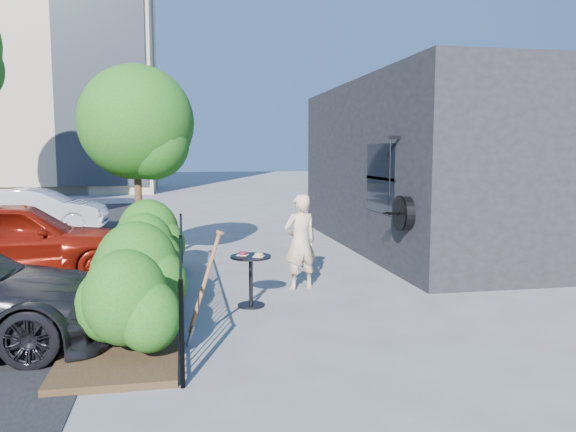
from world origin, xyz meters
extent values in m
plane|color=gray|center=(0.00, 0.00, 0.00)|extent=(120.00, 120.00, 0.00)
cube|color=black|center=(5.50, 4.50, 2.00)|extent=(6.00, 9.00, 4.00)
cube|color=black|center=(2.51, 2.40, 1.80)|extent=(0.04, 1.60, 1.40)
cube|color=black|center=(2.52, 2.40, 1.80)|extent=(0.05, 1.70, 0.06)
cylinder|color=black|center=(2.42, 0.90, 1.25)|extent=(0.18, 0.60, 0.60)
cylinder|color=black|center=(2.32, 0.90, 1.25)|extent=(0.03, 0.64, 0.64)
cube|color=black|center=(2.40, 1.40, 2.60)|extent=(0.25, 0.06, 0.06)
cylinder|color=black|center=(2.32, 1.40, 2.05)|extent=(0.02, 0.02, 1.05)
cylinder|color=black|center=(-1.50, -3.00, 0.55)|extent=(0.05, 0.05, 1.10)
cylinder|color=black|center=(-1.50, 0.00, 0.55)|extent=(0.05, 0.05, 1.10)
cylinder|color=black|center=(-1.50, 3.00, 0.55)|extent=(0.05, 0.05, 1.10)
cube|color=black|center=(-1.50, 0.00, 1.06)|extent=(0.03, 6.00, 0.03)
cube|color=black|center=(-1.50, 0.00, 0.10)|extent=(0.03, 6.00, 0.03)
cylinder|color=black|center=(-1.50, -2.90, 0.55)|extent=(0.02, 0.02, 1.04)
cylinder|color=black|center=(-1.50, -2.70, 0.55)|extent=(0.02, 0.02, 1.04)
cylinder|color=black|center=(-1.50, -2.50, 0.55)|extent=(0.02, 0.02, 1.04)
cylinder|color=black|center=(-1.50, -2.30, 0.55)|extent=(0.02, 0.02, 1.04)
cylinder|color=black|center=(-1.50, -2.10, 0.55)|extent=(0.02, 0.02, 1.04)
cylinder|color=black|center=(-1.50, -1.90, 0.55)|extent=(0.02, 0.02, 1.04)
cylinder|color=black|center=(-1.50, -1.70, 0.55)|extent=(0.02, 0.02, 1.04)
cylinder|color=black|center=(-1.50, -1.50, 0.55)|extent=(0.02, 0.02, 1.04)
cylinder|color=black|center=(-1.50, -1.30, 0.55)|extent=(0.02, 0.02, 1.04)
cylinder|color=black|center=(-1.50, -1.10, 0.55)|extent=(0.02, 0.02, 1.04)
cylinder|color=black|center=(-1.50, -0.90, 0.55)|extent=(0.02, 0.02, 1.04)
cylinder|color=black|center=(-1.50, -0.70, 0.55)|extent=(0.02, 0.02, 1.04)
cylinder|color=black|center=(-1.50, -0.50, 0.55)|extent=(0.02, 0.02, 1.04)
cylinder|color=black|center=(-1.50, -0.30, 0.55)|extent=(0.02, 0.02, 1.04)
cylinder|color=black|center=(-1.50, -0.10, 0.55)|extent=(0.02, 0.02, 1.04)
cylinder|color=black|center=(-1.50, 0.10, 0.55)|extent=(0.02, 0.02, 1.04)
cylinder|color=black|center=(-1.50, 0.30, 0.55)|extent=(0.02, 0.02, 1.04)
cylinder|color=black|center=(-1.50, 0.50, 0.55)|extent=(0.02, 0.02, 1.04)
cylinder|color=black|center=(-1.50, 0.70, 0.55)|extent=(0.02, 0.02, 1.04)
cylinder|color=black|center=(-1.50, 0.90, 0.55)|extent=(0.02, 0.02, 1.04)
cylinder|color=black|center=(-1.50, 1.10, 0.55)|extent=(0.02, 0.02, 1.04)
cylinder|color=black|center=(-1.50, 1.30, 0.55)|extent=(0.02, 0.02, 1.04)
cylinder|color=black|center=(-1.50, 1.50, 0.55)|extent=(0.02, 0.02, 1.04)
cylinder|color=black|center=(-1.50, 1.70, 0.55)|extent=(0.02, 0.02, 1.04)
cylinder|color=black|center=(-1.50, 1.90, 0.55)|extent=(0.02, 0.02, 1.04)
cylinder|color=black|center=(-1.50, 2.10, 0.55)|extent=(0.02, 0.02, 1.04)
cylinder|color=black|center=(-1.50, 2.30, 0.55)|extent=(0.02, 0.02, 1.04)
cylinder|color=black|center=(-1.50, 2.50, 0.55)|extent=(0.02, 0.02, 1.04)
cylinder|color=black|center=(-1.50, 2.70, 0.55)|extent=(0.02, 0.02, 1.04)
cylinder|color=black|center=(-1.50, 2.90, 0.55)|extent=(0.02, 0.02, 1.04)
cube|color=#382616|center=(-2.20, 0.00, 0.04)|extent=(1.30, 6.00, 0.08)
ellipsoid|color=#1E5B14|center=(-2.10, -2.20, 0.70)|extent=(1.10, 1.10, 1.24)
ellipsoid|color=#1E5B14|center=(-2.10, -0.60, 0.70)|extent=(1.10, 1.10, 1.24)
ellipsoid|color=#1E5B14|center=(-2.10, 0.90, 0.70)|extent=(1.10, 1.10, 1.24)
ellipsoid|color=#1E5B14|center=(-2.10, 2.30, 0.70)|extent=(1.10, 1.10, 1.24)
cylinder|color=#3F2B19|center=(-2.30, 2.80, 1.20)|extent=(0.14, 0.14, 2.40)
sphere|color=#1E5B14|center=(-2.30, 2.80, 2.84)|extent=(2.20, 2.20, 2.20)
sphere|color=#1E5B14|center=(-2.00, 2.60, 2.51)|extent=(1.43, 1.43, 1.43)
cylinder|color=black|center=(-0.47, -0.17, 0.76)|extent=(0.62, 0.62, 0.03)
cylinder|color=black|center=(-0.47, -0.17, 0.38)|extent=(0.06, 0.06, 0.74)
cylinder|color=black|center=(-0.47, -0.17, 0.02)|extent=(0.41, 0.41, 0.03)
cube|color=white|center=(-0.58, -0.10, 0.78)|extent=(0.20, 0.20, 0.01)
cube|color=white|center=(-0.36, -0.25, 0.78)|extent=(0.20, 0.20, 0.01)
torus|color=#4E0D13|center=(-0.58, -0.10, 0.81)|extent=(0.14, 0.14, 0.05)
torus|color=tan|center=(-0.36, -0.25, 0.81)|extent=(0.14, 0.14, 0.05)
imported|color=#DAB38D|center=(0.49, 0.77, 0.81)|extent=(0.67, 0.52, 1.63)
cylinder|color=brown|center=(-1.22, -1.72, 0.76)|extent=(0.43, 0.05, 1.24)
cube|color=gray|center=(-1.40, -1.72, 0.10)|extent=(0.10, 0.18, 0.26)
cylinder|color=brown|center=(-1.02, -1.72, 1.37)|extent=(0.11, 0.10, 0.06)
imported|color=maroon|center=(-4.51, 2.46, 0.74)|extent=(4.55, 2.37, 1.48)
imported|color=#BABABF|center=(-5.62, 9.04, 0.64)|extent=(3.91, 1.47, 1.27)
camera|label=1|loc=(-1.47, -8.44, 2.33)|focal=35.00mm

